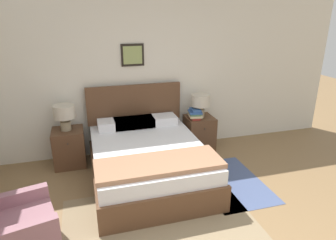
{
  "coord_description": "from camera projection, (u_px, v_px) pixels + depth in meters",
  "views": [
    {
      "loc": [
        -0.96,
        -1.81,
        2.32
      ],
      "look_at": [
        0.04,
        1.66,
        1.01
      ],
      "focal_mm": 32.0,
      "sensor_mm": 36.0,
      "label": 1
    }
  ],
  "objects": [
    {
      "name": "book_novel_upper",
      "position": [
        195.0,
        113.0,
        5.1
      ],
      "size": [
        0.22,
        0.25,
        0.03
      ],
      "rotation": [
        0.0,
        0.0,
        -0.19
      ],
      "color": "#4C7551",
      "rests_on": "book_hardcover_middle"
    },
    {
      "name": "area_rug_main",
      "position": [
        164.0,
        233.0,
        3.32
      ],
      "size": [
        2.2,
        1.87,
        0.01
      ],
      "color": "#897556",
      "rests_on": "ground_plane"
    },
    {
      "name": "wall_back",
      "position": [
        143.0,
        76.0,
        5.0
      ],
      "size": [
        7.22,
        0.09,
        2.6
      ],
      "color": "silver",
      "rests_on": "ground_plane"
    },
    {
      "name": "area_rug_bedside",
      "position": [
        231.0,
        182.0,
        4.33
      ],
      "size": [
        0.86,
        1.36,
        0.01
      ],
      "color": "#47567F",
      "rests_on": "ground_plane"
    },
    {
      "name": "nightstand_by_door",
      "position": [
        199.0,
        133.0,
        5.3
      ],
      "size": [
        0.48,
        0.48,
        0.59
      ],
      "color": "brown",
      "rests_on": "ground_plane"
    },
    {
      "name": "nightstand_near_window",
      "position": [
        69.0,
        148.0,
        4.73
      ],
      "size": [
        0.48,
        0.48,
        0.59
      ],
      "color": "brown",
      "rests_on": "ground_plane"
    },
    {
      "name": "book_hardcover_middle",
      "position": [
        195.0,
        115.0,
        5.11
      ],
      "size": [
        0.24,
        0.28,
        0.04
      ],
      "rotation": [
        0.0,
        0.0,
        -0.14
      ],
      "color": "beige",
      "rests_on": "book_thick_bottom"
    },
    {
      "name": "bed",
      "position": [
        148.0,
        159.0,
        4.32
      ],
      "size": [
        1.57,
        2.05,
        1.2
      ],
      "color": "brown",
      "rests_on": "ground_plane"
    },
    {
      "name": "book_paperback_top",
      "position": [
        195.0,
        110.0,
        5.08
      ],
      "size": [
        0.14,
        0.21,
        0.04
      ],
      "rotation": [
        0.0,
        0.0,
        -0.01
      ],
      "color": "#335693",
      "rests_on": "book_slim_near_top"
    },
    {
      "name": "book_slim_near_top",
      "position": [
        195.0,
        112.0,
        5.09
      ],
      "size": [
        0.26,
        0.29,
        0.03
      ],
      "rotation": [
        0.0,
        0.0,
        -0.19
      ],
      "color": "#335693",
      "rests_on": "book_novel_upper"
    },
    {
      "name": "table_lamp_near_window",
      "position": [
        64.0,
        114.0,
        4.54
      ],
      "size": [
        0.32,
        0.32,
        0.4
      ],
      "color": "gray",
      "rests_on": "nightstand_near_window"
    },
    {
      "name": "table_lamp_by_door",
      "position": [
        200.0,
        102.0,
        5.11
      ],
      "size": [
        0.32,
        0.32,
        0.4
      ],
      "color": "gray",
      "rests_on": "nightstand_by_door"
    },
    {
      "name": "book_thick_bottom",
      "position": [
        195.0,
        117.0,
        5.12
      ],
      "size": [
        0.17,
        0.23,
        0.04
      ],
      "rotation": [
        0.0,
        0.0,
        -0.11
      ],
      "color": "#B7332D",
      "rests_on": "nightstand_by_door"
    },
    {
      "name": "armchair",
      "position": [
        15.0,
        232.0,
        2.91
      ],
      "size": [
        0.82,
        0.84,
        0.91
      ],
      "rotation": [
        0.0,
        0.0,
        -1.34
      ],
      "color": "#8E606B",
      "rests_on": "ground_plane"
    }
  ]
}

